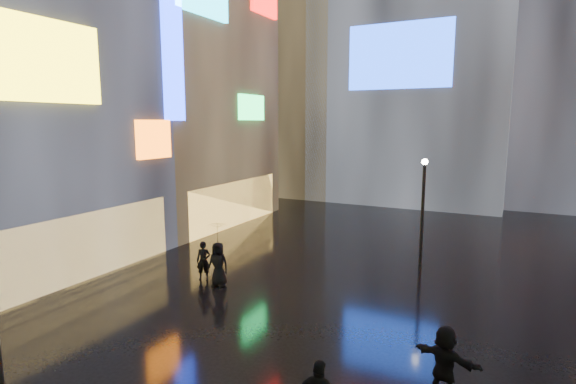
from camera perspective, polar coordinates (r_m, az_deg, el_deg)
The scene contains 8 objects.
ground at distance 20.95m, azimuth 10.13°, elevation -10.56°, with size 140.00×140.00×0.00m, color black.
building_left_far at distance 33.24m, azimuth -14.30°, elevation 15.62°, with size 10.28×12.00×22.00m.
tower_flank_left at distance 45.82m, azimuth 1.44°, elevation 16.49°, with size 10.00×10.00×26.00m, color black.
lamp_far at distance 22.65m, azimuth 16.75°, elevation -1.62°, with size 0.30×0.30×5.20m.
pedestrian_4 at distance 19.55m, azimuth -8.86°, elevation -9.04°, with size 0.93×0.60×1.90m, color black.
pedestrian_5 at distance 12.71m, azimuth 19.29°, elevation -19.71°, with size 1.75×0.56×1.89m, color black.
pedestrian_6 at distance 20.38m, azimuth -10.68°, elevation -8.59°, with size 0.63×0.41×1.73m, color black.
umbrella_2 at distance 19.17m, azimuth -8.96°, elevation -5.09°, with size 0.95×0.97×0.87m, color black.
Camera 1 is at (5.57, 1.02, 6.92)m, focal length 28.00 mm.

